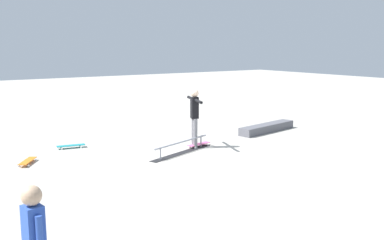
{
  "coord_description": "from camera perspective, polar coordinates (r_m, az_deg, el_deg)",
  "views": [
    {
      "loc": [
        6.52,
        9.48,
        2.98
      ],
      "look_at": [
        -0.0,
        -0.16,
        1.0
      ],
      "focal_mm": 41.82,
      "sensor_mm": 36.0,
      "label": 1
    }
  ],
  "objects": [
    {
      "name": "skate_ledge",
      "position": [
        15.6,
        9.54,
        -1.0
      ],
      "size": [
        2.61,
        0.93,
        0.27
      ],
      "primitive_type": "cube",
      "rotation": [
        0.0,
        0.0,
        0.19
      ],
      "color": "#595960",
      "rests_on": "ground_plane"
    },
    {
      "name": "loose_skateboard_orange",
      "position": [
        12.03,
        -20.23,
        -4.93
      ],
      "size": [
        0.61,
        0.77,
        0.09
      ],
      "rotation": [
        0.0,
        0.0,
        0.97
      ],
      "color": "orange",
      "rests_on": "ground_plane"
    },
    {
      "name": "skater_main",
      "position": [
        12.87,
        0.32,
        0.8
      ],
      "size": [
        0.52,
        1.34,
        1.72
      ],
      "rotation": [
        0.0,
        0.0,
        1.25
      ],
      "color": "slate",
      "rests_on": "ground_plane"
    },
    {
      "name": "skateboard_main",
      "position": [
        13.16,
        0.88,
        -3.1
      ],
      "size": [
        0.82,
        0.38,
        0.09
      ],
      "rotation": [
        0.0,
        0.0,
        3.35
      ],
      "color": "#E05993",
      "rests_on": "ground_plane"
    },
    {
      "name": "grind_rail",
      "position": [
        12.38,
        -1.3,
        -3.58
      ],
      "size": [
        2.39,
        1.05,
        0.34
      ],
      "rotation": [
        0.0,
        0.0,
        0.34
      ],
      "color": "black",
      "rests_on": "ground_plane"
    },
    {
      "name": "ground_plane",
      "position": [
        11.88,
        0.42,
        -4.87
      ],
      "size": [
        60.0,
        60.0,
        0.0
      ],
      "primitive_type": "plane",
      "color": "#ADA89E"
    },
    {
      "name": "loose_skateboard_teal",
      "position": [
        13.44,
        -15.18,
        -3.18
      ],
      "size": [
        0.82,
        0.36,
        0.09
      ],
      "rotation": [
        0.0,
        0.0,
        6.1
      ],
      "color": "teal",
      "rests_on": "ground_plane"
    }
  ]
}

